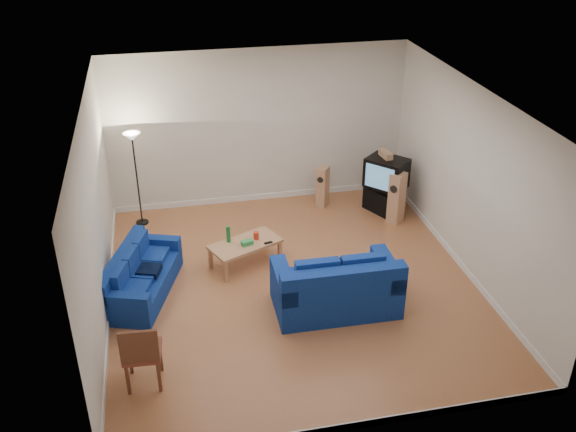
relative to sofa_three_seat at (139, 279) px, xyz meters
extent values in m
cube|color=brown|center=(2.50, -0.30, -0.27)|extent=(6.00, 6.50, 0.01)
cube|color=white|center=(2.50, -0.30, 2.93)|extent=(6.00, 6.50, 0.01)
cube|color=silver|center=(2.50, 2.95, 1.33)|extent=(6.00, 0.01, 3.20)
cube|color=silver|center=(2.50, -3.55, 1.33)|extent=(6.00, 0.01, 3.20)
cube|color=silver|center=(-0.50, -0.30, 1.33)|extent=(0.01, 6.50, 3.20)
cube|color=silver|center=(5.50, -0.30, 1.33)|extent=(0.01, 6.50, 3.20)
cube|color=white|center=(2.50, 2.94, -0.21)|extent=(6.00, 0.02, 0.12)
cube|color=white|center=(2.50, -3.54, -0.21)|extent=(6.00, 0.02, 0.12)
cube|color=white|center=(-0.49, -0.30, -0.21)|extent=(0.02, 6.50, 0.12)
cube|color=white|center=(5.49, -0.30, -0.21)|extent=(0.02, 6.50, 0.12)
cube|color=navy|center=(0.05, -0.02, -0.09)|extent=(1.38, 2.05, 0.36)
cube|color=navy|center=(-0.25, 0.08, 0.27)|extent=(0.78, 1.85, 0.37)
cube|color=navy|center=(0.32, 0.79, 0.19)|extent=(0.83, 0.44, 0.21)
cube|color=navy|center=(-0.22, -0.82, 0.19)|extent=(0.83, 0.44, 0.21)
cube|color=black|center=(0.17, -0.06, 0.18)|extent=(0.44, 0.44, 0.10)
cube|color=navy|center=(3.02, -1.03, -0.03)|extent=(1.93, 1.10, 0.47)
cube|color=navy|center=(3.02, -1.44, 0.45)|extent=(1.92, 0.28, 0.49)
cube|color=navy|center=(2.19, -1.02, 0.34)|extent=(0.26, 1.08, 0.27)
cube|color=navy|center=(3.86, -1.04, 0.34)|extent=(0.26, 1.08, 0.27)
cube|color=black|center=(3.03, -0.86, 0.32)|extent=(0.46, 0.46, 0.14)
cube|color=tan|center=(1.82, 0.49, 0.15)|extent=(1.36, 1.05, 0.05)
cube|color=tan|center=(1.41, 0.03, -0.08)|extent=(0.08, 0.08, 0.39)
cube|color=tan|center=(1.21, 0.50, -0.08)|extent=(0.08, 0.08, 0.39)
cube|color=tan|center=(2.43, 0.49, -0.08)|extent=(0.08, 0.08, 0.39)
cube|color=tan|center=(2.23, 0.95, -0.08)|extent=(0.08, 0.08, 0.39)
cylinder|color=#197233|center=(1.55, 0.59, 0.32)|extent=(0.08, 0.08, 0.30)
cube|color=green|center=(1.85, 0.42, 0.21)|extent=(0.22, 0.16, 0.08)
cylinder|color=red|center=(2.03, 0.58, 0.24)|extent=(0.09, 0.09, 0.13)
cube|color=black|center=(2.21, 0.40, 0.18)|extent=(0.15, 0.08, 0.02)
cube|color=black|center=(4.86, 1.90, -0.03)|extent=(0.74, 0.89, 0.48)
cube|color=black|center=(4.89, 1.86, 0.26)|extent=(0.59, 0.60, 0.11)
cube|color=black|center=(4.86, 1.85, 0.61)|extent=(0.93, 0.94, 0.59)
cube|color=#3C6585|center=(4.64, 1.66, 0.61)|extent=(0.42, 0.47, 0.47)
cube|color=tan|center=(4.84, 1.94, 0.97)|extent=(0.19, 0.38, 0.13)
cube|color=tan|center=(3.71, 2.40, 0.16)|extent=(0.32, 0.32, 0.87)
cylinder|color=black|center=(3.63, 2.30, 0.37)|extent=(0.11, 0.09, 0.13)
cube|color=tan|center=(4.95, 1.45, 0.25)|extent=(0.39, 0.38, 1.03)
cylinder|color=black|center=(4.83, 1.35, 0.49)|extent=(0.11, 0.13, 0.15)
cylinder|color=black|center=(0.05, 2.40, -0.26)|extent=(0.24, 0.24, 0.03)
cylinder|color=black|center=(0.05, 2.40, 0.64)|extent=(0.03, 0.03, 1.77)
cone|color=white|center=(0.05, 2.40, 1.54)|extent=(0.32, 0.32, 0.14)
cube|color=brown|center=(-0.17, -2.33, -0.02)|extent=(0.05, 0.05, 0.50)
cube|color=brown|center=(-0.14, -1.93, -0.02)|extent=(0.05, 0.05, 0.50)
cube|color=brown|center=(0.24, -2.36, -0.02)|extent=(0.05, 0.05, 0.50)
cube|color=brown|center=(0.27, -1.96, -0.02)|extent=(0.05, 0.05, 0.50)
cube|color=brown|center=(0.05, -2.14, 0.25)|extent=(0.53, 0.53, 0.07)
cube|color=brown|center=(0.03, -2.37, 0.52)|extent=(0.50, 0.08, 0.50)
camera|label=1|loc=(0.57, -9.00, 5.87)|focal=40.00mm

